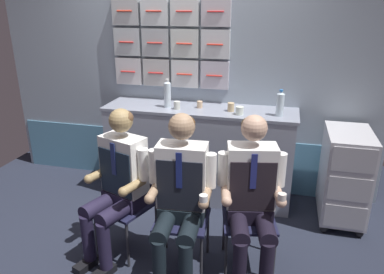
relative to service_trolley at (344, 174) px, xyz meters
The scene contains 16 objects.
ground 1.99m from the service_trolley, 150.55° to the right, with size 4.80×4.80×0.04m, color #212634.
galley_bulkhead 1.85m from the service_trolley, 165.97° to the left, with size 4.20×0.14×2.15m.
galley_counter 1.45m from the service_trolley, behind, with size 1.97×0.53×0.99m.
service_trolley is the anchor object (origin of this frame).
folding_chair_left 1.98m from the service_trolley, 154.81° to the right, with size 0.51×0.51×0.83m.
crew_member_left 2.10m from the service_trolley, 151.72° to the right, with size 0.54×0.67×1.25m.
folding_chair_center 1.61m from the service_trolley, 144.70° to the right, with size 0.43×0.43×0.83m.
crew_member_center 1.71m from the service_trolley, 140.11° to the right, with size 0.51×0.64×1.27m.
folding_chair_right 1.15m from the service_trolley, 135.53° to the right, with size 0.47×0.48×0.83m.
crew_member_right 1.26m from the service_trolley, 129.32° to the right, with size 0.52×0.67×1.26m.
water_bottle_short 1.88m from the service_trolley, behind, with size 0.07×0.07×0.29m.
water_bottle_blue_cap 0.90m from the service_trolley, behind, with size 0.07×0.07×0.25m.
coffee_cup_spare 1.16m from the service_trolley, behind, with size 0.07×0.07×0.08m.
paper_cup_blue 1.74m from the service_trolley, behind, with size 0.07×0.07×0.08m.
coffee_cup_white 1.55m from the service_trolley, behind, with size 0.06×0.06×0.07m.
paper_cup_tan 1.25m from the service_trolley, behind, with size 0.07×0.07×0.09m.
Camera 1 is at (1.06, -2.44, 2.01)m, focal length 34.43 mm.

